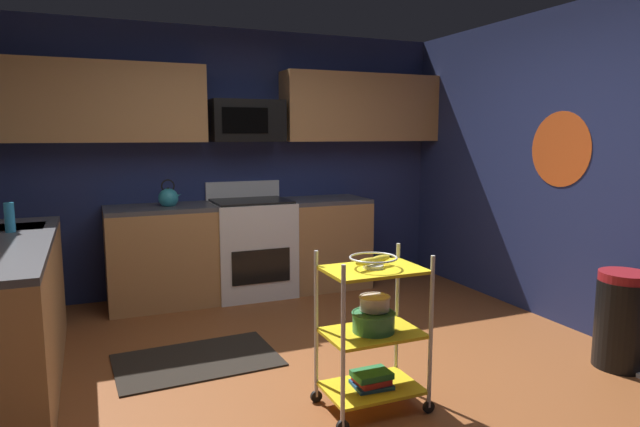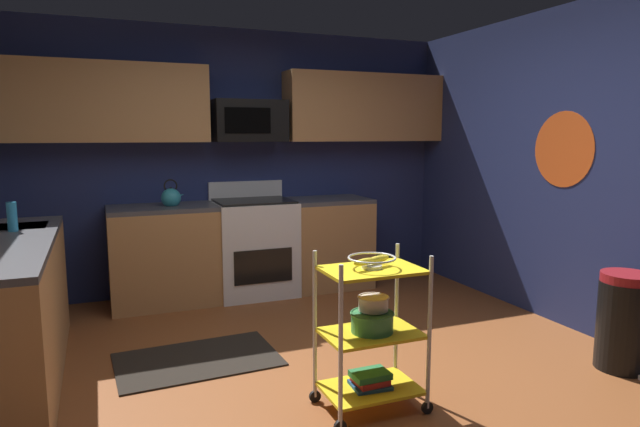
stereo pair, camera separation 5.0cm
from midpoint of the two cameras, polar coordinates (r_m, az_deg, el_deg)
floor at (r=3.70m, az=0.81°, el=-17.26°), size 4.40×4.80×0.04m
wall_back at (r=5.66m, az=-9.14°, el=5.35°), size 4.52×0.06×2.60m
wall_right at (r=4.71m, az=26.60°, el=4.04°), size 0.06×4.80×2.60m
wall_flower_decal at (r=4.92m, az=23.36°, el=6.13°), size 0.00×0.62×0.62m
counter_run at (r=4.71m, az=-16.50°, el=-5.75°), size 3.47×2.69×0.92m
oven_range at (r=5.46m, az=-7.38°, el=-3.41°), size 0.76×0.65×1.10m
upper_cabinets at (r=5.46m, az=-8.94°, el=11.03°), size 4.40×0.33×0.70m
microwave at (r=5.45m, az=-7.92°, el=9.48°), size 0.70×0.39×0.40m
rolling_cart at (r=3.21m, az=4.98°, el=-12.19°), size 0.61×0.39×0.91m
fruit_bowl at (r=3.09m, az=5.08°, el=-4.81°), size 0.27×0.27×0.07m
mixing_bowl_large at (r=3.19m, az=5.11°, el=-11.06°), size 0.25×0.25×0.11m
mixing_bowl_small at (r=3.20m, az=5.23°, el=-9.17°), size 0.18×0.18×0.08m
book_stack at (r=3.32m, az=4.92°, el=-16.72°), size 0.23×0.19×0.09m
kettle at (r=5.23m, az=-15.70°, el=1.59°), size 0.21×0.18×0.26m
dish_soap_bottle at (r=4.24m, az=-29.78°, el=-0.35°), size 0.06×0.06×0.20m
trash_can at (r=4.28m, az=28.50°, el=-9.69°), size 0.34×0.42×0.66m
floor_rug at (r=4.08m, az=-12.97°, el=-14.59°), size 1.13×0.75×0.01m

